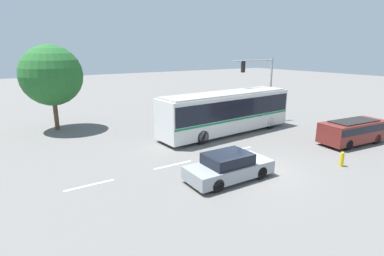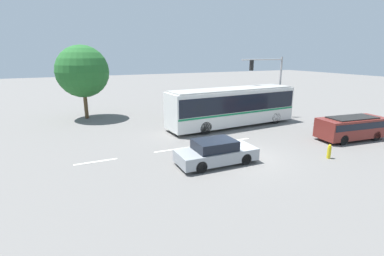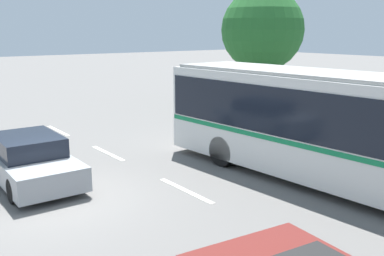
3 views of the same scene
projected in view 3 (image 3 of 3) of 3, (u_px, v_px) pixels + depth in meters
name	position (u px, v px, depth m)	size (l,w,h in m)	color
ground_plane	(59.00, 198.00, 11.63)	(140.00, 140.00, 0.00)	slate
city_bus	(335.00, 123.00, 12.32)	(11.60, 3.28, 3.21)	silver
sedan_foreground	(30.00, 160.00, 12.80)	(4.53, 1.97, 1.38)	gray
street_tree_left	(262.00, 30.00, 25.22)	(4.75, 4.75, 6.79)	brown
lane_stripe_near	(186.00, 190.00, 12.20)	(2.40, 0.16, 0.01)	silver
lane_stripe_mid	(108.00, 153.00, 15.91)	(2.40, 0.16, 0.01)	silver
lane_stripe_far	(58.00, 131.00, 19.52)	(2.40, 0.16, 0.01)	silver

